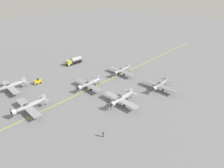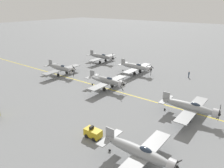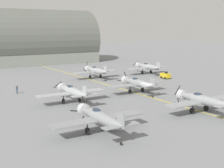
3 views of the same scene
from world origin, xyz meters
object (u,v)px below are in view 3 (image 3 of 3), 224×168
object	(u,v)px
airplane_far_center	(96,71)
ground_crew_walking	(17,89)
tow_tractor	(165,75)
airplane_near_left	(100,117)
airplane_mid_center	(138,83)
hangar	(39,43)
airplane_near_center	(202,100)
airplane_far_right	(148,67)
airplane_mid_left	(72,92)

from	to	relation	value
airplane_far_center	ground_crew_walking	world-z (taller)	airplane_far_center
tow_tractor	ground_crew_walking	bearing A→B (deg)	177.16
airplane_near_left	airplane_far_center	world-z (taller)	airplane_far_center
airplane_mid_center	airplane_far_center	xyz separation A→B (m)	(2.01, 19.83, 0.00)
airplane_near_left	hangar	size ratio (longest dim) A/B	0.31
ground_crew_walking	airplane_near_center	bearing A→B (deg)	-56.34
tow_tractor	hangar	size ratio (longest dim) A/B	0.07
airplane_far_right	ground_crew_walking	xyz separation A→B (m)	(-37.64, -6.74, -1.08)
ground_crew_walking	hangar	world-z (taller)	hangar
airplane_far_right	airplane_near_center	bearing A→B (deg)	-117.75
airplane_far_right	airplane_far_center	bearing A→B (deg)	176.73
airplane_far_right	airplane_mid_left	bearing A→B (deg)	-148.71
airplane_near_left	hangar	xyz separation A→B (m)	(20.24, 78.09, 5.15)
airplane_mid_center	airplane_near_center	size ratio (longest dim) A/B	1.00
airplane_far_center	tow_tractor	xyz separation A→B (m)	(14.63, -9.35, -1.22)
airplane_mid_center	airplane_near_center	bearing A→B (deg)	-108.97
airplane_near_center	airplane_mid_left	bearing A→B (deg)	129.41
airplane_near_left	airplane_mid_left	distance (m)	16.13
airplane_far_right	airplane_near_center	size ratio (longest dim) A/B	1.00
airplane_near_center	ground_crew_walking	xyz separation A→B (m)	(-19.20, 28.82, -1.08)
airplane_mid_left	airplane_far_center	bearing A→B (deg)	60.13
airplane_near_left	airplane_near_center	bearing A→B (deg)	-4.51
airplane_mid_left	airplane_near_center	distance (m)	20.86
airplane_near_left	airplane_far_right	world-z (taller)	airplane_near_left
airplane_near_left	airplane_mid_center	distance (m)	24.32
airplane_far_right	ground_crew_walking	world-z (taller)	airplane_far_right
airplane_mid_left	airplane_near_center	world-z (taller)	same
ground_crew_walking	hangar	distance (m)	54.53
airplane_mid_left	ground_crew_walking	size ratio (longest dim) A/B	7.00
airplane_far_center	tow_tractor	bearing A→B (deg)	-28.20
airplane_near_left	airplane_far_center	distance (m)	41.34
airplane_near_center	hangar	size ratio (longest dim) A/B	0.31
airplane_far_center	airplane_near_center	bearing A→B (deg)	-89.80
airplane_near_left	hangar	distance (m)	80.83
airplane_mid_left	airplane_near_left	bearing A→B (deg)	-95.26
airplane_mid_left	ground_crew_walking	bearing A→B (deg)	122.06
airplane_far_right	hangar	world-z (taller)	hangar
airplane_far_right	ground_crew_walking	bearing A→B (deg)	-170.19
airplane_far_center	airplane_near_center	size ratio (longest dim) A/B	1.00
airplane_far_center	tow_tractor	distance (m)	17.40
airplane_mid_center	airplane_far_center	bearing A→B (deg)	67.52
airplane_mid_center	hangar	world-z (taller)	hangar
airplane_mid_center	ground_crew_walking	xyz separation A→B (m)	(-19.85, 12.29, -1.08)
airplane_mid_left	ground_crew_walking	distance (m)	14.18
airplane_near_center	hangar	distance (m)	78.51
airplane_mid_center	airplane_near_center	distance (m)	16.55
airplane_mid_center	tow_tractor	size ratio (longest dim) A/B	4.62
airplane_far_right	airplane_mid_center	xyz separation A→B (m)	(-17.78, -19.02, 0.00)
airplane_mid_left	airplane_near_center	size ratio (longest dim) A/B	1.00
airplane_near_center	airplane_mid_center	bearing A→B (deg)	86.68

